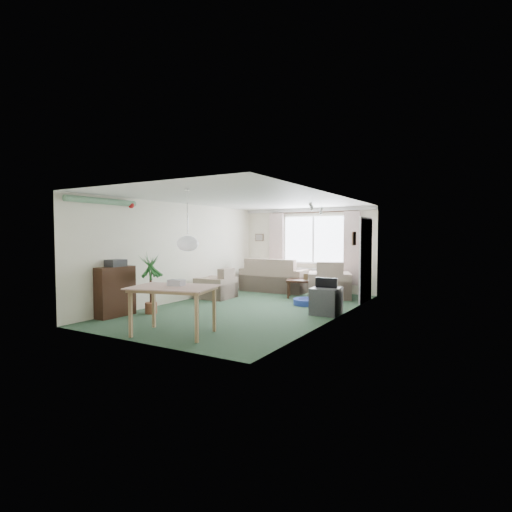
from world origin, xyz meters
The scene contains 25 objects.
ground centered at (0.00, 0.00, 0.00)m, with size 6.50×6.50×0.00m, color #2B4732.
window centered at (0.20, 3.23, 1.50)m, with size 1.80×0.03×1.30m, color white.
curtain_rod centered at (0.20, 3.15, 2.27)m, with size 2.60×0.03×0.03m, color black.
curtain_left centered at (-0.95, 3.13, 1.27)m, with size 0.45×0.08×2.00m, color beige.
curtain_right centered at (1.35, 3.13, 1.27)m, with size 0.45×0.08×2.00m, color beige.
radiator centered at (0.20, 3.19, 0.40)m, with size 1.20×0.10×0.55m, color white.
doorway centered at (1.99, 2.20, 1.00)m, with size 0.03×0.95×2.00m, color black.
pendant_lamp centered at (0.20, -2.30, 1.48)m, with size 0.36×0.36×0.36m, color white.
tinsel_garland centered at (-1.92, -2.30, 2.28)m, with size 1.60×1.60×0.12m, color #196626.
bauble_cluster_a centered at (1.30, 0.90, 2.22)m, with size 0.20×0.20×0.20m, color silver.
bauble_cluster_b centered at (1.60, -0.30, 2.22)m, with size 0.20×0.20×0.20m, color silver.
wall_picture_back centered at (-1.60, 3.23, 1.55)m, with size 0.28×0.03×0.22m, color brown.
wall_picture_right centered at (1.98, 1.20, 1.55)m, with size 0.03×0.24×0.30m, color brown.
sofa centered at (-0.77, 2.75, 0.47)m, with size 1.90×1.00×0.95m, color beige.
armchair_corner centered at (0.99, 2.38, 0.47)m, with size 1.06×1.01×0.95m, color tan.
armchair_left centered at (-1.50, 0.81, 0.39)m, with size 0.87×0.82×0.78m, color beige.
coffee_table centered at (0.49, 2.07, 0.23)m, with size 1.03×0.57×0.46m, color black.
photo_frame centered at (0.45, 2.09, 0.54)m, with size 0.12×0.02×0.16m, color brown.
bookshelf centered at (-1.84, -2.10, 0.50)m, with size 0.27×0.82×1.00m, color black.
hifi_box centered at (-1.85, -2.07, 1.07)m, with size 0.28×0.35×0.14m, color #313135.
houseplant centered at (-1.47, -1.51, 0.61)m, with size 0.52×0.52×1.22m, color #1F5A2F.
dining_table centered at (0.14, -2.60, 0.39)m, with size 1.23×0.82×0.77m, color #A27358.
gift_box centered at (0.13, -2.51, 0.83)m, with size 0.25×0.18×0.12m, color silver.
tv_cube centered at (1.70, 0.25, 0.27)m, with size 0.55×0.60×0.55m, color #3B3C40.
pet_bed centered at (0.93, 1.10, 0.07)m, with size 0.67×0.67×0.13m, color #204E94.
Camera 1 is at (4.57, -7.48, 1.62)m, focal length 28.00 mm.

